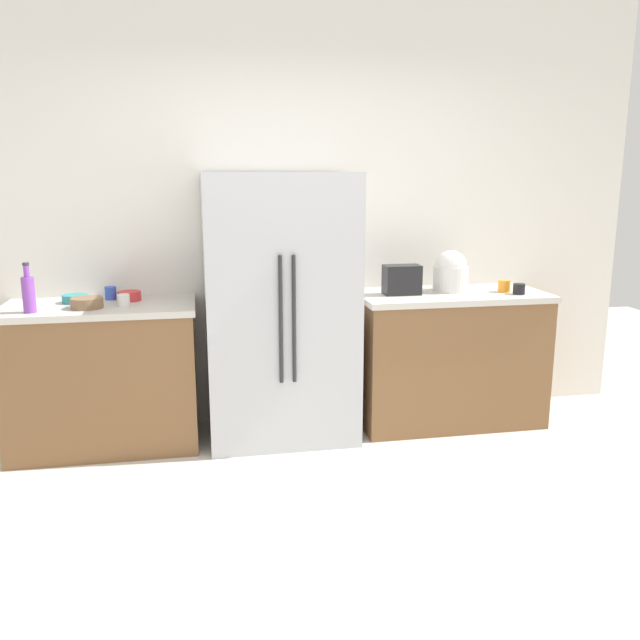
{
  "coord_description": "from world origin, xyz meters",
  "views": [
    {
      "loc": [
        -0.63,
        -2.6,
        1.69
      ],
      "look_at": [
        -0.04,
        0.46,
        1.01
      ],
      "focal_mm": 36.68,
      "sensor_mm": 36.0,
      "label": 1
    }
  ],
  "objects_px": {
    "rice_cooker": "(451,272)",
    "cup_b": "(504,286)",
    "cup_c": "(111,293)",
    "bowl_b": "(75,299)",
    "toaster": "(402,280)",
    "cup_d": "(123,300)",
    "refrigerator": "(280,309)",
    "cup_a": "(519,289)",
    "bowl_a": "(129,296)",
    "bowl_c": "(87,303)",
    "bottle_a": "(28,293)"
  },
  "relations": [
    {
      "from": "cup_a",
      "to": "cup_b",
      "type": "relative_size",
      "value": 0.96
    },
    {
      "from": "refrigerator",
      "to": "toaster",
      "type": "xyz_separation_m",
      "value": [
        0.82,
        0.03,
        0.16
      ]
    },
    {
      "from": "cup_c",
      "to": "bowl_c",
      "type": "height_order",
      "value": "cup_c"
    },
    {
      "from": "cup_b",
      "to": "bowl_c",
      "type": "relative_size",
      "value": 0.43
    },
    {
      "from": "refrigerator",
      "to": "cup_d",
      "type": "relative_size",
      "value": 22.85
    },
    {
      "from": "rice_cooker",
      "to": "bowl_a",
      "type": "relative_size",
      "value": 1.91
    },
    {
      "from": "cup_b",
      "to": "bowl_c",
      "type": "bearing_deg",
      "value": -178.92
    },
    {
      "from": "toaster",
      "to": "bottle_a",
      "type": "distance_m",
      "value": 2.31
    },
    {
      "from": "cup_d",
      "to": "cup_c",
      "type": "bearing_deg",
      "value": 112.97
    },
    {
      "from": "bottle_a",
      "to": "bowl_c",
      "type": "bearing_deg",
      "value": 14.2
    },
    {
      "from": "cup_c",
      "to": "cup_a",
      "type": "bearing_deg",
      "value": -6.65
    },
    {
      "from": "toaster",
      "to": "cup_c",
      "type": "bearing_deg",
      "value": 174.9
    },
    {
      "from": "rice_cooker",
      "to": "cup_a",
      "type": "bearing_deg",
      "value": -26.64
    },
    {
      "from": "cup_d",
      "to": "bowl_c",
      "type": "relative_size",
      "value": 0.4
    },
    {
      "from": "bowl_c",
      "to": "cup_b",
      "type": "bearing_deg",
      "value": 1.08
    },
    {
      "from": "toaster",
      "to": "bowl_c",
      "type": "xyz_separation_m",
      "value": [
        -2.0,
        -0.09,
        -0.07
      ]
    },
    {
      "from": "toaster",
      "to": "cup_b",
      "type": "distance_m",
      "value": 0.72
    },
    {
      "from": "toaster",
      "to": "cup_d",
      "type": "height_order",
      "value": "toaster"
    },
    {
      "from": "refrigerator",
      "to": "cup_a",
      "type": "relative_size",
      "value": 21.66
    },
    {
      "from": "cup_c",
      "to": "bowl_b",
      "type": "distance_m",
      "value": 0.22
    },
    {
      "from": "cup_a",
      "to": "bowl_b",
      "type": "height_order",
      "value": "cup_a"
    },
    {
      "from": "bowl_a",
      "to": "refrigerator",
      "type": "bearing_deg",
      "value": -8.8
    },
    {
      "from": "cup_d",
      "to": "bowl_b",
      "type": "xyz_separation_m",
      "value": [
        -0.31,
        0.17,
        -0.01
      ]
    },
    {
      "from": "refrigerator",
      "to": "cup_a",
      "type": "xyz_separation_m",
      "value": [
        1.6,
        -0.11,
        0.1
      ]
    },
    {
      "from": "refrigerator",
      "to": "bowl_c",
      "type": "height_order",
      "value": "refrigerator"
    },
    {
      "from": "toaster",
      "to": "cup_a",
      "type": "distance_m",
      "value": 0.79
    },
    {
      "from": "bowl_b",
      "to": "toaster",
      "type": "bearing_deg",
      "value": -2.72
    },
    {
      "from": "refrigerator",
      "to": "bowl_c",
      "type": "relative_size",
      "value": 9.04
    },
    {
      "from": "rice_cooker",
      "to": "cup_b",
      "type": "xyz_separation_m",
      "value": [
        0.35,
        -0.11,
        -0.09
      ]
    },
    {
      "from": "cup_b",
      "to": "bowl_a",
      "type": "relative_size",
      "value": 0.56
    },
    {
      "from": "refrigerator",
      "to": "bowl_b",
      "type": "xyz_separation_m",
      "value": [
        -1.28,
        0.13,
        0.09
      ]
    },
    {
      "from": "cup_a",
      "to": "bowl_b",
      "type": "xyz_separation_m",
      "value": [
        -2.88,
        0.24,
        -0.01
      ]
    },
    {
      "from": "cup_a",
      "to": "cup_d",
      "type": "distance_m",
      "value": 2.57
    },
    {
      "from": "refrigerator",
      "to": "cup_b",
      "type": "distance_m",
      "value": 1.55
    },
    {
      "from": "cup_d",
      "to": "cup_a",
      "type": "bearing_deg",
      "value": -1.54
    },
    {
      "from": "cup_b",
      "to": "bowl_a",
      "type": "bearing_deg",
      "value": 176.39
    },
    {
      "from": "refrigerator",
      "to": "bowl_b",
      "type": "relative_size",
      "value": 11.19
    },
    {
      "from": "bowl_a",
      "to": "bowl_b",
      "type": "bearing_deg",
      "value": -177.58
    },
    {
      "from": "bowl_a",
      "to": "bottle_a",
      "type": "bearing_deg",
      "value": -151.81
    },
    {
      "from": "bowl_c",
      "to": "refrigerator",
      "type": "bearing_deg",
      "value": 2.98
    },
    {
      "from": "cup_c",
      "to": "bowl_a",
      "type": "distance_m",
      "value": 0.13
    },
    {
      "from": "refrigerator",
      "to": "bottle_a",
      "type": "xyz_separation_m",
      "value": [
        -1.48,
        -0.14,
        0.18
      ]
    },
    {
      "from": "bowl_b",
      "to": "bottle_a",
      "type": "bearing_deg",
      "value": -126.86
    },
    {
      "from": "cup_b",
      "to": "refrigerator",
      "type": "bearing_deg",
      "value": 179.62
    },
    {
      "from": "toaster",
      "to": "cup_d",
      "type": "relative_size",
      "value": 3.2
    },
    {
      "from": "cup_c",
      "to": "bowl_a",
      "type": "height_order",
      "value": "cup_c"
    },
    {
      "from": "rice_cooker",
      "to": "bottle_a",
      "type": "height_order",
      "value": "bottle_a"
    },
    {
      "from": "cup_a",
      "to": "bowl_b",
      "type": "bearing_deg",
      "value": 175.2
    },
    {
      "from": "rice_cooker",
      "to": "bowl_b",
      "type": "relative_size",
      "value": 1.82
    },
    {
      "from": "rice_cooker",
      "to": "cup_a",
      "type": "xyz_separation_m",
      "value": [
        0.41,
        -0.2,
        -0.09
      ]
    }
  ]
}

